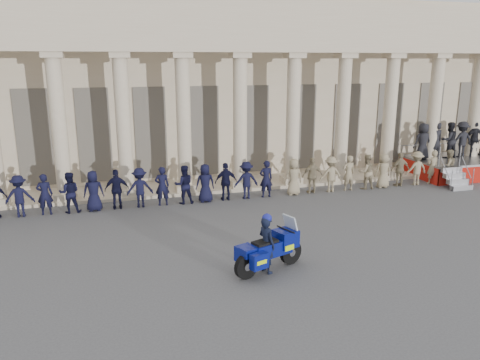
# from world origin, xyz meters

# --- Properties ---
(ground) EXTENTS (90.00, 90.00, 0.00)m
(ground) POSITION_xyz_m (0.00, 0.00, 0.00)
(ground) COLOR #47474A
(ground) RESTS_ON ground
(building) EXTENTS (40.00, 12.50, 9.00)m
(building) POSITION_xyz_m (-0.00, 14.74, 4.52)
(building) COLOR #BBA88C
(building) RESTS_ON ground
(officer_rank) EXTENTS (24.10, 0.63, 1.67)m
(officer_rank) POSITION_xyz_m (0.07, 6.47, 0.83)
(officer_rank) COLOR black
(officer_rank) RESTS_ON ground
(reviewing_stand) EXTENTS (4.93, 4.34, 2.84)m
(reviewing_stand) POSITION_xyz_m (13.07, 7.66, 1.60)
(reviewing_stand) COLOR gray
(reviewing_stand) RESTS_ON ground
(motorcycle) EXTENTS (2.31, 1.37, 1.55)m
(motorcycle) POSITION_xyz_m (-0.26, -0.77, 0.67)
(motorcycle) COLOR black
(motorcycle) RESTS_ON ground
(rider) EXTENTS (0.59, 0.72, 1.77)m
(rider) POSITION_xyz_m (-0.38, -0.82, 0.88)
(rider) COLOR black
(rider) RESTS_ON ground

